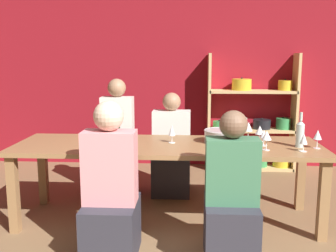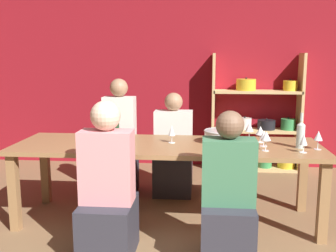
{
  "view_description": "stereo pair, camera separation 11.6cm",
  "coord_description": "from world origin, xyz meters",
  "px_view_note": "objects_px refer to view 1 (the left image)",
  "views": [
    {
      "loc": [
        0.13,
        -1.65,
        1.51
      ],
      "look_at": [
        -0.08,
        1.94,
        0.88
      ],
      "focal_mm": 42.0,
      "sensor_mm": 36.0,
      "label": 1
    },
    {
      "loc": [
        0.25,
        -1.64,
        1.51
      ],
      "look_at": [
        -0.08,
        1.94,
        0.88
      ],
      "focal_mm": 42.0,
      "sensor_mm": 36.0,
      "label": 2
    }
  ],
  "objects_px": {
    "dining_table": "(167,152)",
    "mixing_bowl": "(220,136)",
    "wine_glass_red_b": "(248,127)",
    "wine_bottle_green": "(116,133)",
    "wine_glass_white_c": "(304,139)",
    "cell_phone": "(99,136)",
    "wine_glass_empty_a": "(260,130)",
    "person_near_a": "(111,200)",
    "person_far_b": "(118,152)",
    "wine_bottle_dark": "(300,133)",
    "wine_glass_red_a": "(318,135)",
    "wine_glass_empty_b": "(264,135)",
    "shelf_unit": "(253,124)",
    "person_far_a": "(171,157)",
    "person_near_b": "(231,207)",
    "wine_glass_white_a": "(172,131)",
    "wine_glass_white_b": "(267,136)"
  },
  "relations": [
    {
      "from": "dining_table",
      "to": "mixing_bowl",
      "type": "xyz_separation_m",
      "value": [
        0.49,
        0.09,
        0.14
      ]
    },
    {
      "from": "dining_table",
      "to": "wine_glass_red_b",
      "type": "bearing_deg",
      "value": 20.42
    },
    {
      "from": "wine_bottle_green",
      "to": "wine_glass_white_c",
      "type": "height_order",
      "value": "wine_bottle_green"
    },
    {
      "from": "dining_table",
      "to": "wine_glass_red_b",
      "type": "distance_m",
      "value": 0.84
    },
    {
      "from": "wine_glass_white_c",
      "to": "cell_phone",
      "type": "distance_m",
      "value": 1.95
    },
    {
      "from": "wine_glass_empty_a",
      "to": "person_near_a",
      "type": "relative_size",
      "value": 0.13
    },
    {
      "from": "wine_glass_red_b",
      "to": "person_far_b",
      "type": "relative_size",
      "value": 0.13
    },
    {
      "from": "wine_bottle_dark",
      "to": "wine_glass_red_a",
      "type": "xyz_separation_m",
      "value": [
        0.14,
        -0.04,
        -0.01
      ]
    },
    {
      "from": "wine_glass_red_a",
      "to": "wine_glass_empty_b",
      "type": "height_order",
      "value": "wine_glass_red_a"
    },
    {
      "from": "wine_bottle_green",
      "to": "mixing_bowl",
      "type": "bearing_deg",
      "value": 18.62
    },
    {
      "from": "wine_glass_empty_b",
      "to": "person_far_b",
      "type": "distance_m",
      "value": 1.65
    },
    {
      "from": "shelf_unit",
      "to": "wine_glass_empty_a",
      "type": "height_order",
      "value": "shelf_unit"
    },
    {
      "from": "dining_table",
      "to": "wine_glass_empty_a",
      "type": "bearing_deg",
      "value": 10.4
    },
    {
      "from": "person_near_a",
      "to": "person_far_a",
      "type": "relative_size",
      "value": 1.06
    },
    {
      "from": "dining_table",
      "to": "person_far_a",
      "type": "bearing_deg",
      "value": 90.09
    },
    {
      "from": "wine_glass_empty_a",
      "to": "wine_glass_white_c",
      "type": "distance_m",
      "value": 0.48
    },
    {
      "from": "wine_glass_red_b",
      "to": "cell_phone",
      "type": "height_order",
      "value": "wine_glass_red_b"
    },
    {
      "from": "wine_glass_empty_a",
      "to": "wine_glass_red_b",
      "type": "bearing_deg",
      "value": 123.83
    },
    {
      "from": "person_far_a",
      "to": "person_near_b",
      "type": "distance_m",
      "value": 1.58
    },
    {
      "from": "wine_glass_white_a",
      "to": "person_near_a",
      "type": "relative_size",
      "value": 0.14
    },
    {
      "from": "shelf_unit",
      "to": "dining_table",
      "type": "relative_size",
      "value": 0.56
    },
    {
      "from": "wine_glass_empty_a",
      "to": "wine_glass_red_a",
      "type": "height_order",
      "value": "wine_glass_red_a"
    },
    {
      "from": "dining_table",
      "to": "wine_glass_empty_b",
      "type": "distance_m",
      "value": 0.88
    },
    {
      "from": "wine_glass_white_b",
      "to": "person_near_a",
      "type": "xyz_separation_m",
      "value": [
        -1.24,
        -0.52,
        -0.41
      ]
    },
    {
      "from": "wine_glass_red_a",
      "to": "wine_bottle_dark",
      "type": "bearing_deg",
      "value": 162.22
    },
    {
      "from": "shelf_unit",
      "to": "dining_table",
      "type": "distance_m",
      "value": 2.08
    },
    {
      "from": "wine_glass_white_b",
      "to": "person_far_a",
      "type": "height_order",
      "value": "person_far_a"
    },
    {
      "from": "wine_glass_empty_b",
      "to": "cell_phone",
      "type": "height_order",
      "value": "wine_glass_empty_b"
    },
    {
      "from": "wine_glass_red_a",
      "to": "wine_glass_red_b",
      "type": "bearing_deg",
      "value": 144.87
    },
    {
      "from": "shelf_unit",
      "to": "person_near_b",
      "type": "xyz_separation_m",
      "value": [
        -0.54,
        -2.5,
        -0.2
      ]
    },
    {
      "from": "wine_bottle_green",
      "to": "wine_glass_empty_b",
      "type": "distance_m",
      "value": 1.31
    },
    {
      "from": "wine_glass_white_b",
      "to": "wine_bottle_green",
      "type": "bearing_deg",
      "value": -178.53
    },
    {
      "from": "wine_bottle_green",
      "to": "person_near_b",
      "type": "xyz_separation_m",
      "value": [
        0.95,
        -0.5,
        -0.45
      ]
    },
    {
      "from": "person_near_b",
      "to": "person_near_a",
      "type": "bearing_deg",
      "value": 179.5
    },
    {
      "from": "person_far_b",
      "to": "wine_glass_white_a",
      "type": "bearing_deg",
      "value": 134.55
    },
    {
      "from": "wine_bottle_dark",
      "to": "person_far_b",
      "type": "distance_m",
      "value": 1.94
    },
    {
      "from": "person_near_a",
      "to": "person_far_b",
      "type": "relative_size",
      "value": 0.94
    },
    {
      "from": "wine_glass_red_b",
      "to": "person_far_a",
      "type": "distance_m",
      "value": 1.02
    },
    {
      "from": "wine_glass_red_b",
      "to": "wine_glass_white_c",
      "type": "xyz_separation_m",
      "value": [
        0.39,
        -0.51,
        -0.01
      ]
    },
    {
      "from": "person_near_a",
      "to": "wine_glass_empty_a",
      "type": "bearing_deg",
      "value": 34.8
    },
    {
      "from": "shelf_unit",
      "to": "wine_glass_empty_a",
      "type": "relative_size",
      "value": 10.29
    },
    {
      "from": "wine_glass_white_a",
      "to": "person_far_b",
      "type": "height_order",
      "value": "person_far_b"
    },
    {
      "from": "wine_bottle_dark",
      "to": "cell_phone",
      "type": "height_order",
      "value": "wine_bottle_dark"
    },
    {
      "from": "wine_glass_red_a",
      "to": "wine_glass_red_b",
      "type": "distance_m",
      "value": 0.66
    },
    {
      "from": "dining_table",
      "to": "wine_glass_red_a",
      "type": "xyz_separation_m",
      "value": [
        1.31,
        -0.09,
        0.19
      ]
    },
    {
      "from": "wine_bottle_dark",
      "to": "person_far_b",
      "type": "xyz_separation_m",
      "value": [
        -1.76,
        0.74,
        -0.37
      ]
    },
    {
      "from": "person_far_a",
      "to": "person_near_b",
      "type": "xyz_separation_m",
      "value": [
        0.52,
        -1.5,
        0.01
      ]
    },
    {
      "from": "wine_glass_white_c",
      "to": "person_near_b",
      "type": "relative_size",
      "value": 0.14
    },
    {
      "from": "wine_glass_white_a",
      "to": "person_far_a",
      "type": "bearing_deg",
      "value": 93.14
    },
    {
      "from": "person_far_a",
      "to": "person_far_b",
      "type": "relative_size",
      "value": 0.88
    }
  ]
}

